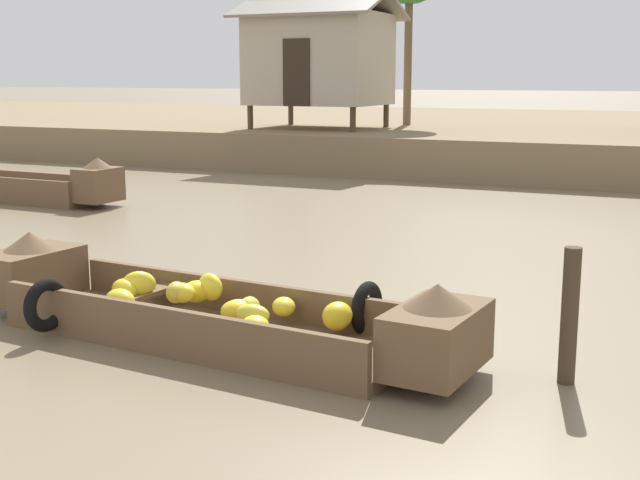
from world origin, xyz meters
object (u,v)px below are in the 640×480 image
Objects in this scene: banana_boat at (206,310)px; mooring_post at (570,316)px; stilt_house_left at (319,57)px; cargo_boat_upstream at (2,183)px.

mooring_post reaches higher than banana_boat.
banana_boat is 17.05m from stilt_house_left.
stilt_house_left is at bearing 121.19° from mooring_post.
banana_boat is 0.94× the size of cargo_boat_upstream.
mooring_post is (12.15, -6.01, 0.24)m from cargo_boat_upstream.
banana_boat is 4.73× the size of mooring_post.
cargo_boat_upstream is 10.21m from stilt_house_left.
mooring_post is at bearing -26.33° from cargo_boat_upstream.
cargo_boat_upstream is 1.34× the size of stilt_house_left.
mooring_post is at bearing 4.19° from banana_boat.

